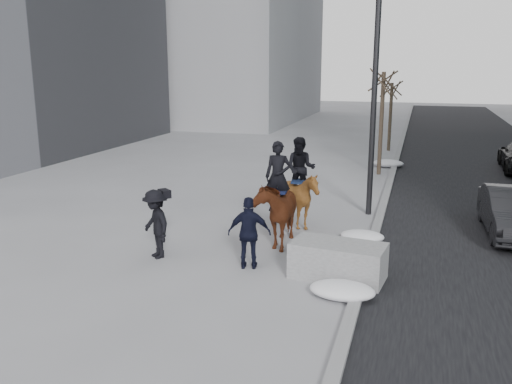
% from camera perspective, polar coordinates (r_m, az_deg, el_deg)
% --- Properties ---
extents(ground, '(120.00, 120.00, 0.00)m').
position_cam_1_polar(ground, '(13.62, -1.48, -7.27)').
color(ground, gray).
rests_on(ground, ground).
extents(road, '(8.00, 90.00, 0.01)m').
position_cam_1_polar(road, '(22.80, 23.94, 0.06)').
color(road, black).
rests_on(road, ground).
extents(curb, '(0.25, 90.00, 0.12)m').
position_cam_1_polar(curb, '(22.62, 13.88, 0.87)').
color(curb, gray).
rests_on(curb, ground).
extents(planter, '(2.21, 1.30, 0.84)m').
position_cam_1_polar(planter, '(12.58, 8.62, -7.17)').
color(planter, '#99989B').
rests_on(planter, ground).
extents(tree_near, '(1.20, 1.20, 4.96)m').
position_cam_1_polar(tree_near, '(24.40, 13.07, 7.56)').
color(tree_near, '#392F22').
rests_on(tree_near, ground).
extents(tree_far, '(1.20, 1.20, 4.19)m').
position_cam_1_polar(tree_far, '(31.44, 13.97, 8.04)').
color(tree_far, '#3A2C22').
rests_on(tree_far, ground).
extents(mounted_left, '(1.19, 2.24, 2.79)m').
position_cam_1_polar(mounted_left, '(14.66, 2.17, -1.52)').
color(mounted_left, '#502410').
rests_on(mounted_left, ground).
extents(mounted_right, '(1.50, 1.67, 2.71)m').
position_cam_1_polar(mounted_right, '(16.09, 4.58, -0.02)').
color(mounted_right, '#4E2C0F').
rests_on(mounted_right, ground).
extents(feeder, '(1.10, 0.97, 1.75)m').
position_cam_1_polar(feeder, '(12.90, -0.71, -4.34)').
color(feeder, black).
rests_on(feeder, ground).
extents(camera_crew, '(1.29, 1.23, 1.75)m').
position_cam_1_polar(camera_crew, '(13.84, -10.50, -3.30)').
color(camera_crew, black).
rests_on(camera_crew, ground).
extents(lamppost, '(0.25, 2.29, 9.09)m').
position_cam_1_polar(lamppost, '(17.28, 12.48, 13.70)').
color(lamppost, black).
rests_on(lamppost, ground).
extents(snow_piles, '(1.44, 16.35, 0.37)m').
position_cam_1_polar(snow_piles, '(18.46, 12.19, -1.46)').
color(snow_piles, silver).
rests_on(snow_piles, ground).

